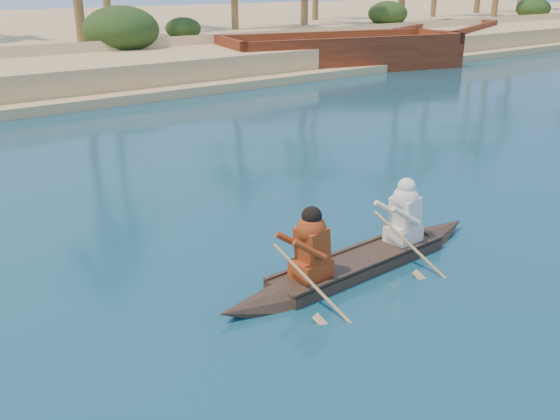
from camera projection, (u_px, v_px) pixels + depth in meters
sandy_embankment at (36, 37)px, 43.95m from camera, size 150.00×51.00×1.50m
shrub_cluster at (132, 44)px, 32.40m from camera, size 100.00×6.00×2.40m
canoe at (360, 252)px, 9.96m from camera, size 5.50×0.87×1.51m
barge_mid at (341, 55)px, 32.10m from camera, size 12.95×7.17×2.05m
barge_right at (449, 39)px, 41.19m from camera, size 11.99×7.82×1.90m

